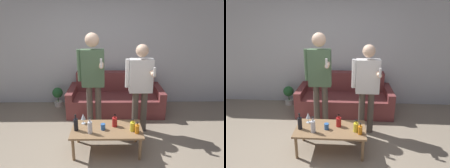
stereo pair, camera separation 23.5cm
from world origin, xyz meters
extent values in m
plane|color=gray|center=(0.00, 0.00, 0.00)|extent=(16.00, 16.00, 0.00)
cube|color=silver|center=(0.00, 2.28, 1.35)|extent=(8.00, 0.06, 2.70)
cube|color=brown|center=(0.34, 1.63, 0.20)|extent=(1.74, 0.61, 0.40)
cube|color=brown|center=(0.34, 2.05, 0.42)|extent=(1.74, 0.24, 0.83)
cube|color=brown|center=(-0.60, 1.75, 0.28)|extent=(0.14, 0.85, 0.55)
cube|color=brown|center=(1.28, 1.75, 0.28)|extent=(0.14, 0.85, 0.55)
cube|color=#8E6B47|center=(0.17, 0.38, 0.38)|extent=(1.08, 0.55, 0.03)
cylinder|color=#8E6B47|center=(-0.32, 0.15, 0.18)|extent=(0.04, 0.04, 0.36)
cylinder|color=#8E6B47|center=(0.66, 0.15, 0.18)|extent=(0.04, 0.04, 0.36)
cylinder|color=#8E6B47|center=(-0.32, 0.60, 0.18)|extent=(0.04, 0.04, 0.36)
cylinder|color=#8E6B47|center=(0.66, 0.60, 0.18)|extent=(0.04, 0.04, 0.36)
cylinder|color=orange|center=(0.62, 0.25, 0.46)|extent=(0.06, 0.06, 0.13)
cylinder|color=orange|center=(0.62, 0.25, 0.55)|extent=(0.02, 0.02, 0.05)
cylinder|color=black|center=(0.62, 0.25, 0.56)|extent=(0.03, 0.03, 0.01)
cylinder|color=#B21E1E|center=(0.29, 0.44, 0.47)|extent=(0.08, 0.08, 0.14)
cylinder|color=#B21E1E|center=(0.29, 0.44, 0.57)|extent=(0.03, 0.03, 0.06)
cylinder|color=black|center=(0.29, 0.44, 0.59)|extent=(0.03, 0.03, 0.01)
cylinder|color=silver|center=(-0.07, 0.25, 0.48)|extent=(0.07, 0.07, 0.18)
cylinder|color=silver|center=(-0.07, 0.25, 0.61)|extent=(0.03, 0.03, 0.07)
cylinder|color=black|center=(-0.07, 0.25, 0.64)|extent=(0.03, 0.03, 0.01)
cylinder|color=yellow|center=(0.56, 0.31, 0.46)|extent=(0.08, 0.08, 0.14)
cylinder|color=yellow|center=(0.56, 0.31, 0.56)|extent=(0.03, 0.03, 0.05)
cylinder|color=black|center=(0.56, 0.31, 0.58)|extent=(0.03, 0.03, 0.01)
cylinder|color=black|center=(-0.29, 0.33, 0.49)|extent=(0.07, 0.07, 0.19)
cylinder|color=black|center=(-0.29, 0.33, 0.62)|extent=(0.03, 0.03, 0.07)
cylinder|color=black|center=(-0.29, 0.33, 0.65)|extent=(0.03, 0.03, 0.01)
cylinder|color=silver|center=(-0.20, 0.53, 0.40)|extent=(0.07, 0.07, 0.01)
cylinder|color=silver|center=(-0.20, 0.53, 0.43)|extent=(0.01, 0.01, 0.07)
cone|color=silver|center=(-0.20, 0.53, 0.52)|extent=(0.07, 0.07, 0.10)
cylinder|color=#3366B2|center=(0.11, 0.35, 0.44)|extent=(0.07, 0.07, 0.09)
cylinder|color=brown|center=(-0.15, 1.02, 0.43)|extent=(0.11, 0.11, 0.86)
cylinder|color=brown|center=(0.01, 1.02, 0.43)|extent=(0.11, 0.11, 0.86)
cube|color=#4C6B4C|center=(-0.07, 1.02, 1.18)|extent=(0.39, 0.17, 0.64)
sphere|color=beige|center=(-0.07, 1.02, 1.65)|extent=(0.24, 0.24, 0.24)
cylinder|color=#4C6B4C|center=(-0.30, 1.02, 1.23)|extent=(0.07, 0.07, 0.55)
cylinder|color=beige|center=(0.09, 0.88, 1.28)|extent=(0.07, 0.28, 0.07)
cube|color=white|center=(0.09, 0.71, 1.34)|extent=(0.03, 0.03, 0.14)
cylinder|color=brown|center=(0.67, 0.95, 0.39)|extent=(0.11, 0.11, 0.77)
cylinder|color=brown|center=(0.83, 0.95, 0.39)|extent=(0.11, 0.11, 0.77)
cube|color=white|center=(0.75, 0.95, 1.06)|extent=(0.40, 0.17, 0.58)
sphere|color=beige|center=(0.75, 0.95, 1.49)|extent=(0.21, 0.21, 0.21)
cylinder|color=white|center=(0.52, 0.95, 1.10)|extent=(0.07, 0.07, 0.49)
cylinder|color=beige|center=(0.91, 0.82, 1.15)|extent=(0.07, 0.26, 0.07)
cube|color=white|center=(0.91, 0.66, 1.21)|extent=(0.03, 0.03, 0.14)
cylinder|color=silver|center=(-1.00, 2.04, 0.05)|extent=(0.19, 0.19, 0.11)
cylinder|color=#476B38|center=(-1.00, 2.04, 0.18)|extent=(0.02, 0.02, 0.14)
sphere|color=#286633|center=(-1.00, 2.04, 0.34)|extent=(0.24, 0.24, 0.24)
camera|label=1|loc=(0.22, -2.29, 2.02)|focal=32.00mm
camera|label=2|loc=(0.45, -2.28, 2.02)|focal=32.00mm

